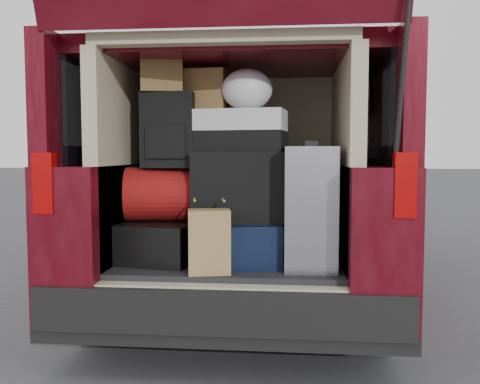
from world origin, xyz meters
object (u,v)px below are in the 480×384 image
object	(u,v)px
red_duffel	(168,194)
backpack	(169,130)
navy_hardshell	(236,241)
kraft_bag	(209,242)
black_hardshell	(166,240)
twotone_duffel	(238,131)
silver_roller	(310,207)
black_soft_case	(242,186)

from	to	relation	value
red_duffel	backpack	size ratio (longest dim) A/B	1.12
navy_hardshell	kraft_bag	distance (m)	0.32
black_hardshell	twotone_duffel	bearing A→B (deg)	10.83
kraft_bag	backpack	bearing A→B (deg)	120.05
kraft_bag	navy_hardshell	bearing A→B (deg)	58.81
navy_hardshell	silver_roller	world-z (taller)	silver_roller
kraft_bag	twotone_duffel	distance (m)	0.68
red_duffel	silver_roller	bearing A→B (deg)	-17.59
kraft_bag	red_duffel	bearing A→B (deg)	119.80
silver_roller	kraft_bag	world-z (taller)	silver_roller
black_soft_case	twotone_duffel	xyz separation A→B (m)	(-0.02, 0.02, 0.31)
navy_hardshell	silver_roller	bearing A→B (deg)	-22.97
black_soft_case	backpack	world-z (taller)	backpack
twotone_duffel	black_hardshell	bearing A→B (deg)	-172.46
silver_roller	black_soft_case	xyz separation A→B (m)	(-0.38, 0.10, 0.10)
backpack	twotone_duffel	world-z (taller)	backpack
red_duffel	backpack	xyz separation A→B (m)	(0.02, -0.02, 0.37)
black_soft_case	backpack	size ratio (longest dim) A/B	1.27
black_hardshell	silver_roller	size ratio (longest dim) A/B	0.86
kraft_bag	black_soft_case	distance (m)	0.43
red_duffel	black_soft_case	distance (m)	0.44
red_duffel	black_soft_case	bearing A→B (deg)	-12.21
black_hardshell	kraft_bag	world-z (taller)	kraft_bag
silver_roller	red_duffel	distance (m)	0.82
navy_hardshell	black_hardshell	bearing A→B (deg)	163.40
red_duffel	navy_hardshell	bearing A→B (deg)	-14.54
black_hardshell	silver_roller	bearing A→B (deg)	2.49
kraft_bag	red_duffel	world-z (taller)	red_duffel
silver_roller	backpack	world-z (taller)	backpack
backpack	kraft_bag	bearing A→B (deg)	-49.71
backpack	twotone_duffel	distance (m)	0.40
black_soft_case	backpack	xyz separation A→B (m)	(-0.42, 0.00, 0.32)
black_soft_case	navy_hardshell	bearing A→B (deg)	-156.99
twotone_duffel	kraft_bag	bearing A→B (deg)	-102.03
silver_roller	red_duffel	size ratio (longest dim) A/B	1.37
kraft_bag	backpack	size ratio (longest dim) A/B	0.77
kraft_bag	red_duffel	xyz separation A→B (m)	(-0.29, 0.34, 0.22)
black_hardshell	backpack	world-z (taller)	backpack
red_duffel	black_soft_case	world-z (taller)	black_soft_case
black_hardshell	navy_hardshell	size ratio (longest dim) A/B	1.04
navy_hardshell	black_soft_case	world-z (taller)	black_soft_case
red_duffel	twotone_duffel	size ratio (longest dim) A/B	0.90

